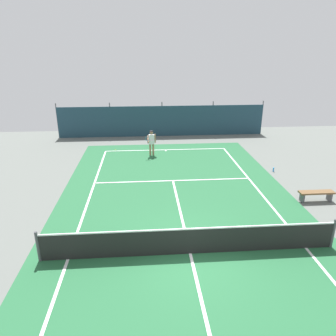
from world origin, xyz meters
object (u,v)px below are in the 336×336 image
tennis_ball_near_player (115,150)px  courtside_bench (316,194)px  water_bottle (273,170)px  tennis_player (152,141)px  parked_car (200,117)px  tennis_net (191,241)px

tennis_ball_near_player → courtside_bench: (9.77, -8.61, 0.34)m
tennis_ball_near_player → water_bottle: size_ratio=0.28×
tennis_player → water_bottle: tennis_player is taller
tennis_player → parked_car: size_ratio=0.38×
tennis_player → water_bottle: size_ratio=6.83×
tennis_net → tennis_ball_near_player: size_ratio=153.33×
tennis_net → tennis_player: size_ratio=6.17×
tennis_net → tennis_ball_near_player: 12.60m
tennis_net → water_bottle: tennis_net is taller
tennis_ball_near_player → courtside_bench: size_ratio=0.04×
courtside_bench → water_bottle: (-0.46, 3.81, -0.25)m
parked_car → water_bottle: size_ratio=17.78×
parked_car → tennis_player: bearing=62.8°
tennis_ball_near_player → courtside_bench: 13.03m
tennis_player → parked_car: parked_car is taller
tennis_net → parked_car: (3.57, 18.89, 0.33)m
parked_car → water_bottle: bearing=103.4°
parked_car → courtside_bench: bearing=102.4°
tennis_player → courtside_bench: size_ratio=1.03×
tennis_net → parked_car: parked_car is taller
tennis_ball_near_player → courtside_bench: bearing=-41.4°
tennis_player → water_bottle: (6.84, -3.53, -0.84)m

